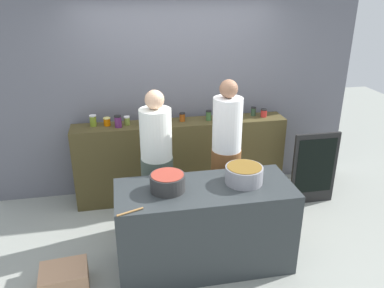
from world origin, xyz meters
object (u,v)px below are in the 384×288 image
Objects in this scene: preserve_jar_10 at (253,111)px; chalkboard_sign at (314,169)px; preserve_jar_0 at (93,121)px; preserve_jar_8 at (209,115)px; cooking_pot_center at (244,174)px; cook_in_cap at (226,163)px; preserve_jar_1 at (107,122)px; preserve_jar_7 at (182,117)px; preserve_jar_3 at (127,121)px; cooking_pot_left at (168,182)px; bread_crate at (65,279)px; preserve_jar_4 at (143,120)px; preserve_jar_5 at (157,120)px; preserve_jar_6 at (167,119)px; cook_with_tongs at (157,170)px; preserve_jar_2 at (118,121)px; preserve_jar_9 at (232,112)px; wooden_spoon at (130,212)px; preserve_jar_11 at (264,113)px.

chalkboard_sign is (0.65, -0.57, -0.62)m from preserve_jar_10.
preserve_jar_0 reaches higher than chalkboard_sign.
cooking_pot_center is at bearing -88.71° from preserve_jar_8.
chalkboard_sign is (1.27, -0.50, -0.62)m from preserve_jar_8.
cook_in_cap is at bearing -125.53° from preserve_jar_10.
preserve_jar_7 is (0.93, -0.01, 0.00)m from preserve_jar_1.
preserve_jar_8 is at bearing -1.30° from preserve_jar_3.
preserve_jar_8 is at bearing 62.67° from cooking_pot_left.
preserve_jar_10 is 2.99m from bread_crate.
preserve_jar_10 is at bearing 54.47° from cook_in_cap.
preserve_jar_3 is at bearing 163.15° from preserve_jar_4.
preserve_jar_5 is 0.90× the size of preserve_jar_6.
cooking_pot_center reaches higher than chalkboard_sign.
cooking_pot_center is 1.04m from cook_with_tongs.
preserve_jar_3 and preserve_jar_7 have the same top height.
preserve_jar_6 is at bearing 0.20° from preserve_jar_2.
preserve_jar_9 is (1.35, 0.04, 0.01)m from preserve_jar_3.
cooking_pot_left reaches higher than wooden_spoon.
chalkboard_sign is (2.40, -0.46, -0.63)m from preserve_jar_2.
preserve_jar_6 is at bearing -174.67° from preserve_jar_10.
preserve_jar_8 is 0.39× the size of cooking_pot_left.
cook_with_tongs is at bearing -55.18° from preserve_jar_1.
preserve_jar_10 is (1.28, 0.11, 0.00)m from preserve_jar_5.
cooking_pot_center is at bearing -75.38° from preserve_jar_7.
preserve_jar_2 is 1.13m from preserve_jar_8.
cooking_pot_center reaches higher than bread_crate.
cook_in_cap reaches higher than preserve_jar_0.
chalkboard_sign is at bearing -43.28° from preserve_jar_11.
cook_in_cap reaches higher than wooden_spoon.
preserve_jar_7 is 0.33m from preserve_jar_8.
preserve_jar_2 is at bearing 169.09° from chalkboard_sign.
preserve_jar_2 is at bearing -174.87° from preserve_jar_7.
preserve_jar_3 is 2.43m from chalkboard_sign.
preserve_jar_10 reaches higher than bread_crate.
cook_with_tongs reaches higher than preserve_jar_4.
preserve_jar_3 is 0.11× the size of chalkboard_sign.
preserve_jar_3 is at bearing 102.56° from cooking_pot_left.
preserve_jar_11 is at bearing -1.73° from preserve_jar_7.
cook_with_tongs is (0.09, -0.67, -0.36)m from preserve_jar_4.
preserve_jar_10 reaches higher than preserve_jar_11.
chalkboard_sign is at bearing -12.56° from preserve_jar_4.
preserve_jar_4 is 1.70m from wooden_spoon.
chalkboard_sign is at bearing -14.41° from preserve_jar_6.
preserve_jar_10 is at bearing 138.60° from chalkboard_sign.
preserve_jar_9 is (1.59, 0.02, 0.01)m from preserve_jar_1.
preserve_jar_1 is 2.00m from preserve_jar_11.
bread_crate is (-0.98, -0.81, -0.64)m from cook_with_tongs.
preserve_jar_0 is at bearing -179.74° from preserve_jar_10.
cook_with_tongs is at bearing 175.58° from cook_in_cap.
preserve_jar_9 reaches higher than preserve_jar_6.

